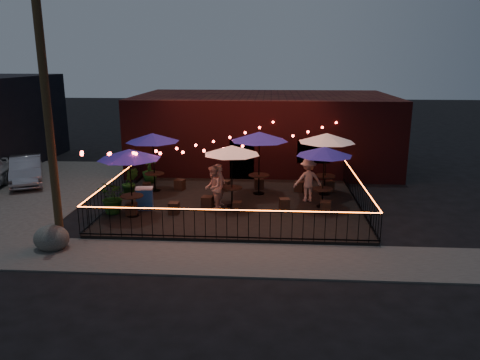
% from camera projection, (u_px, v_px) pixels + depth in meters
% --- Properties ---
extents(ground, '(110.00, 110.00, 0.00)m').
position_uv_depth(ground, '(232.00, 223.00, 17.49)').
color(ground, black).
rests_on(ground, ground).
extents(patio, '(10.00, 8.00, 0.15)m').
position_uv_depth(patio, '(236.00, 205.00, 19.40)').
color(patio, black).
rests_on(patio, ground).
extents(sidewalk, '(18.00, 2.50, 0.05)m').
position_uv_depth(sidewalk, '(223.00, 258.00, 14.34)').
color(sidewalk, '#3E3C39').
rests_on(sidewalk, ground).
extents(brick_building, '(14.00, 8.00, 4.00)m').
position_uv_depth(brick_building, '(264.00, 130.00, 26.56)').
color(brick_building, '#350E0F').
rests_on(brick_building, ground).
extents(utility_pole, '(0.26, 0.26, 8.00)m').
position_uv_depth(utility_pole, '(49.00, 125.00, 14.31)').
color(utility_pole, '#3D2919').
rests_on(utility_pole, ground).
extents(fence_front, '(10.00, 0.04, 1.04)m').
position_uv_depth(fence_front, '(227.00, 225.00, 15.39)').
color(fence_front, black).
rests_on(fence_front, patio).
extents(fence_left, '(0.04, 8.00, 1.04)m').
position_uv_depth(fence_left, '(117.00, 189.00, 19.57)').
color(fence_left, black).
rests_on(fence_left, patio).
extents(fence_right, '(0.04, 8.00, 1.04)m').
position_uv_depth(fence_right, '(359.00, 194.00, 18.93)').
color(fence_right, black).
rests_on(fence_right, patio).
extents(festoon_lights, '(10.02, 8.72, 1.32)m').
position_uv_depth(festoon_lights, '(210.00, 148.00, 18.56)').
color(festoon_lights, '#FF3328').
rests_on(festoon_lights, ground).
extents(cafe_table_0, '(3.00, 3.00, 2.59)m').
position_uv_depth(cafe_table_0, '(129.00, 155.00, 17.23)').
color(cafe_table_0, black).
rests_on(cafe_table_0, patio).
extents(cafe_table_1, '(3.11, 3.11, 2.63)m').
position_uv_depth(cafe_table_1, '(153.00, 138.00, 20.60)').
color(cafe_table_1, black).
rests_on(cafe_table_1, patio).
extents(cafe_table_2, '(2.75, 2.75, 2.50)m').
position_uv_depth(cafe_table_2, '(232.00, 151.00, 18.45)').
color(cafe_table_2, black).
rests_on(cafe_table_2, patio).
extents(cafe_table_3, '(2.88, 2.88, 2.77)m').
position_uv_depth(cafe_table_3, '(259.00, 137.00, 20.10)').
color(cafe_table_3, black).
rests_on(cafe_table_3, patio).
extents(cafe_table_4, '(2.56, 2.56, 2.47)m').
position_uv_depth(cafe_table_4, '(324.00, 152.00, 18.34)').
color(cafe_table_4, black).
rests_on(cafe_table_4, patio).
extents(cafe_table_5, '(3.26, 3.26, 2.72)m').
position_uv_depth(cafe_table_5, '(327.00, 139.00, 20.05)').
color(cafe_table_5, black).
rests_on(cafe_table_5, patio).
extents(bistro_chair_0, '(0.42, 0.42, 0.46)m').
position_uv_depth(bistro_chair_0, '(132.00, 209.00, 17.86)').
color(bistro_chair_0, black).
rests_on(bistro_chair_0, patio).
extents(bistro_chair_1, '(0.40, 0.40, 0.46)m').
position_uv_depth(bistro_chair_1, '(174.00, 208.00, 18.01)').
color(bistro_chair_1, black).
rests_on(bistro_chair_1, patio).
extents(bistro_chair_2, '(0.42, 0.42, 0.42)m').
position_uv_depth(bistro_chair_2, '(147.00, 187.00, 21.01)').
color(bistro_chair_2, black).
rests_on(bistro_chair_2, patio).
extents(bistro_chair_3, '(0.49, 0.49, 0.48)m').
position_uv_depth(bistro_chair_3, '(180.00, 185.00, 21.29)').
color(bistro_chair_3, black).
rests_on(bistro_chair_3, patio).
extents(bistro_chair_4, '(0.48, 0.48, 0.50)m').
position_uv_depth(bistro_chair_4, '(207.00, 203.00, 18.63)').
color(bistro_chair_4, black).
rests_on(bistro_chair_4, patio).
extents(bistro_chair_5, '(0.36, 0.36, 0.42)m').
position_uv_depth(bistro_chair_5, '(237.00, 207.00, 18.21)').
color(bistro_chair_5, black).
rests_on(bistro_chair_5, patio).
extents(bistro_chair_6, '(0.50, 0.50, 0.46)m').
position_uv_depth(bistro_chair_6, '(225.00, 185.00, 21.19)').
color(bistro_chair_6, black).
rests_on(bistro_chair_6, patio).
extents(bistro_chair_7, '(0.47, 0.47, 0.48)m').
position_uv_depth(bistro_chair_7, '(259.00, 184.00, 21.47)').
color(bistro_chair_7, black).
rests_on(bistro_chair_7, patio).
extents(bistro_chair_8, '(0.44, 0.44, 0.46)m').
position_uv_depth(bistro_chair_8, '(284.00, 204.00, 18.47)').
color(bistro_chair_8, black).
rests_on(bistro_chair_8, patio).
extents(bistro_chair_9, '(0.47, 0.47, 0.49)m').
position_uv_depth(bistro_chair_9, '(326.00, 207.00, 18.05)').
color(bistro_chair_9, black).
rests_on(bistro_chair_9, patio).
extents(bistro_chair_10, '(0.50, 0.50, 0.46)m').
position_uv_depth(bistro_chair_10, '(299.00, 186.00, 21.06)').
color(bistro_chair_10, black).
rests_on(bistro_chair_10, patio).
extents(bistro_chair_11, '(0.50, 0.50, 0.49)m').
position_uv_depth(bistro_chair_11, '(329.00, 186.00, 21.05)').
color(bistro_chair_11, black).
rests_on(bistro_chair_11, patio).
extents(patron_a, '(0.55, 0.72, 1.76)m').
position_uv_depth(patron_a, '(220.00, 185.00, 18.79)').
color(patron_a, tan).
rests_on(patron_a, patio).
extents(patron_b, '(0.67, 0.85, 1.74)m').
position_uv_depth(patron_b, '(213.00, 187.00, 18.51)').
color(patron_b, beige).
rests_on(patron_b, patio).
extents(patron_c, '(1.29, 0.89, 1.82)m').
position_uv_depth(patron_c, '(308.00, 180.00, 19.46)').
color(patron_c, tan).
rests_on(patron_c, patio).
extents(potted_shrub_a, '(1.48, 1.40, 1.30)m').
position_uv_depth(potted_shrub_a, '(114.00, 197.00, 17.97)').
color(potted_shrub_a, '#154015').
rests_on(potted_shrub_a, patio).
extents(potted_shrub_b, '(0.85, 0.76, 1.31)m').
position_uv_depth(potted_shrub_b, '(130.00, 182.00, 20.08)').
color(potted_shrub_b, '#0C360D').
rests_on(potted_shrub_b, patio).
extents(potted_shrub_c, '(0.79, 0.79, 1.30)m').
position_uv_depth(potted_shrub_c, '(150.00, 169.00, 22.46)').
color(potted_shrub_c, '#18350F').
rests_on(potted_shrub_c, patio).
extents(cooler, '(0.73, 0.58, 0.88)m').
position_uv_depth(cooler, '(145.00, 198.00, 18.52)').
color(cooler, '#1C4CA3').
rests_on(cooler, patio).
extents(boulder, '(1.13, 1.00, 0.78)m').
position_uv_depth(boulder, '(51.00, 238.00, 14.95)').
color(boulder, '#3F3F3A').
rests_on(boulder, ground).
extents(car_silver, '(3.04, 4.23, 1.33)m').
position_uv_depth(car_silver, '(26.00, 170.00, 22.86)').
color(car_silver, '#A7A6AE').
rests_on(car_silver, ground).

